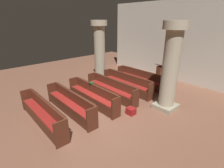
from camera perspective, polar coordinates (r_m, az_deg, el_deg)
The scene contains 13 objects.
ground_plane at distance 6.58m, azimuth -5.54°, elevation -10.63°, with size 19.20×19.20×0.00m, color brown.
back_wall at distance 10.48m, azimuth 22.19°, elevation 13.12°, with size 10.00×0.16×4.50m, color beige.
pew_row_0 at distance 9.31m, azimuth 9.59°, elevation 2.10°, with size 3.04×0.46×0.84m.
pew_row_1 at distance 8.52m, azimuth 5.07°, elevation 0.51°, with size 3.04×0.46×0.84m.
pew_row_2 at distance 7.81m, azimuth -0.32°, elevation -1.40°, with size 3.04×0.47×0.84m.
pew_row_3 at distance 7.19m, azimuth -6.72°, elevation -3.65°, with size 3.04×0.46×0.84m.
pew_row_4 at distance 6.69m, azimuth -14.24°, elevation -6.21°, with size 3.04×0.46×0.84m.
pew_row_5 at distance 6.34m, azimuth -22.87°, elevation -8.99°, with size 3.04×0.47×0.84m.
pillar_aisle_side at distance 6.75m, azimuth 19.45°, elevation 5.69°, with size 0.91×0.91×3.44m.
pillar_far_side at distance 9.84m, azimuth -4.27°, elevation 11.45°, with size 0.91×0.91×3.44m.
lectern at distance 10.14m, azimuth 15.85°, elevation 3.18°, with size 0.48×0.45×1.08m.
hymn_book at distance 7.36m, azimuth -6.99°, elevation 0.38°, with size 0.16×0.20×0.04m, color #194723.
kneeler_box_red at distance 6.61m, azimuth 6.53°, elevation -9.19°, with size 0.32×0.29×0.27m, color maroon.
Camera 1 is at (4.52, -3.30, 3.48)m, focal length 26.65 mm.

